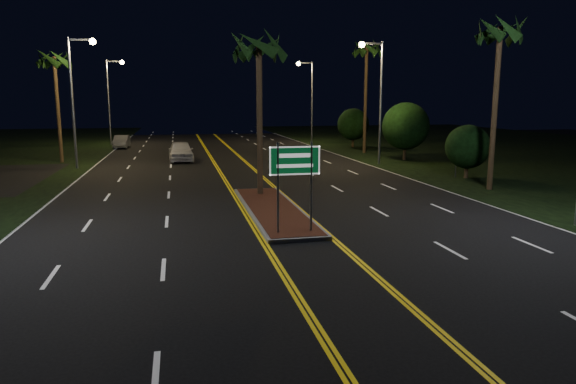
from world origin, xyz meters
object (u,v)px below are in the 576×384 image
object	(u,v)px
streetlight_right_far	(309,92)
shrub_far	(353,124)
palm_median	(259,47)
palm_right_near	(500,32)
palm_right_far	(367,50)
median_island	(273,209)
streetlight_right_mid	(376,88)
car_near	(181,149)
streetlight_left_mid	(77,87)
car_far	(121,141)
highway_sign	(295,169)
shrub_near	(468,147)
warning_sign	(457,152)
shrub_mid	(406,126)
streetlight_left_far	(112,92)
palm_left_far	(54,60)

from	to	relation	value
streetlight_right_far	shrub_far	world-z (taller)	streetlight_right_far
palm_median	palm_right_near	xyz separation A→B (m)	(12.50, -0.50, 0.94)
palm_right_far	median_island	bearing A→B (deg)	-119.10
streetlight_right_mid	car_near	size ratio (longest dim) A/B	1.62
streetlight_left_mid	streetlight_right_mid	xyz separation A→B (m)	(21.23, -2.00, 0.00)
car_far	streetlight_left_mid	bearing A→B (deg)	-92.32
highway_sign	shrub_near	bearing A→B (deg)	39.69
palm_median	shrub_far	xyz separation A→B (m)	(13.80, 25.50, -4.94)
palm_median	palm_right_far	world-z (taller)	palm_right_far
shrub_far	palm_right_far	bearing A→B (deg)	-99.46
median_island	palm_right_far	xyz separation A→B (m)	(12.80, 23.00, 9.06)
car_near	warning_sign	size ratio (longest dim) A/B	2.21
streetlight_left_mid	palm_median	size ratio (longest dim) A/B	1.08
palm_median	streetlight_left_mid	bearing A→B (deg)	128.17
warning_sign	shrub_mid	bearing A→B (deg)	73.72
palm_right_far	shrub_near	distance (m)	17.56
streetlight_right_mid	shrub_far	world-z (taller)	streetlight_right_mid
streetlight_right_mid	shrub_mid	xyz separation A→B (m)	(3.39, 2.00, -2.93)
highway_sign	streetlight_left_far	bearing A→B (deg)	104.44
median_island	car_far	world-z (taller)	car_far
shrub_mid	shrub_far	size ratio (longest dim) A/B	1.17
median_island	car_far	bearing A→B (deg)	106.06
palm_left_far	car_near	world-z (taller)	palm_left_far
streetlight_left_far	palm_median	world-z (taller)	streetlight_left_far
palm_right_near	streetlight_left_far	bearing A→B (deg)	124.21
palm_median	shrub_near	distance (m)	14.93
palm_right_near	palm_right_far	bearing A→B (deg)	89.14
palm_left_far	palm_right_near	distance (m)	31.05
car_far	shrub_far	bearing A→B (deg)	-8.06
shrub_mid	streetlight_left_far	bearing A→B (deg)	140.90
highway_sign	palm_left_far	world-z (taller)	palm_left_far
median_island	shrub_far	bearing A→B (deg)	64.55
streetlight_left_mid	palm_median	distance (m)	17.25
car_far	shrub_mid	bearing A→B (deg)	-32.57
palm_left_far	car_far	xyz separation A→B (m)	(3.30, 11.99, -7.00)
warning_sign	streetlight_left_mid	bearing A→B (deg)	147.46
streetlight_left_far	car_far	size ratio (longest dim) A/B	2.03
palm_median	car_near	xyz separation A→B (m)	(-3.72, 16.60, -6.35)
streetlight_left_far	streetlight_right_far	size ratio (longest dim) A/B	1.00
palm_median	car_near	bearing A→B (deg)	102.64
streetlight_left_mid	streetlight_right_far	bearing A→B (deg)	40.30
median_island	palm_right_near	distance (m)	15.21
streetlight_left_mid	palm_left_far	distance (m)	5.01
palm_left_far	palm_median	bearing A→B (deg)	-53.82
car_near	palm_right_far	bearing A→B (deg)	8.40
median_island	shrub_mid	world-z (taller)	shrub_mid
highway_sign	streetlight_right_mid	distance (m)	22.18
palm_left_far	streetlight_left_mid	bearing A→B (deg)	-61.33
streetlight_left_mid	streetlight_right_mid	world-z (taller)	same
palm_right_far	shrub_far	world-z (taller)	palm_right_far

